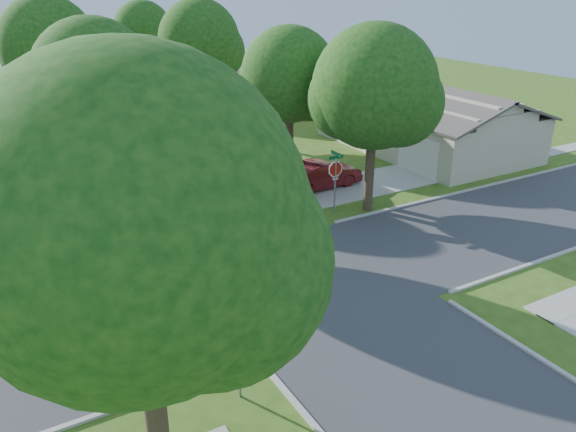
% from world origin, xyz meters
% --- Properties ---
extents(ground, '(100.00, 100.00, 0.00)m').
position_xyz_m(ground, '(0.00, 0.00, 0.00)').
color(ground, '#375417').
rests_on(ground, ground).
extents(road_ns, '(7.00, 100.00, 0.02)m').
position_xyz_m(road_ns, '(0.00, 0.00, 0.00)').
color(road_ns, '#333335').
rests_on(road_ns, ground).
extents(sidewalk_ne, '(1.20, 40.00, 0.04)m').
position_xyz_m(sidewalk_ne, '(6.10, 26.00, 0.02)').
color(sidewalk_ne, '#9E9B91').
rests_on(sidewalk_ne, ground).
extents(sidewalk_nw, '(1.20, 40.00, 0.04)m').
position_xyz_m(sidewalk_nw, '(-6.10, 26.00, 0.02)').
color(sidewalk_nw, '#9E9B91').
rests_on(sidewalk_nw, ground).
extents(driveway, '(8.80, 3.60, 0.05)m').
position_xyz_m(driveway, '(7.90, 7.10, 0.03)').
color(driveway, '#9E9B91').
rests_on(driveway, ground).
extents(stop_sign_sw, '(1.05, 0.80, 2.98)m').
position_xyz_m(stop_sign_sw, '(-4.70, -4.70, 2.03)').
color(stop_sign_sw, gray).
rests_on(stop_sign_sw, ground).
extents(stop_sign_ne, '(1.05, 0.80, 2.98)m').
position_xyz_m(stop_sign_ne, '(4.70, 4.70, 2.03)').
color(stop_sign_ne, gray).
rests_on(stop_sign_ne, ground).
extents(tree_e_near, '(4.97, 4.80, 8.28)m').
position_xyz_m(tree_e_near, '(4.75, 9.01, 5.64)').
color(tree_e_near, '#38281C').
rests_on(tree_e_near, ground).
extents(tree_e_mid, '(5.59, 5.40, 9.21)m').
position_xyz_m(tree_e_mid, '(4.76, 21.01, 6.25)').
color(tree_e_mid, '#38281C').
rests_on(tree_e_mid, ground).
extents(tree_e_far, '(5.17, 5.00, 8.72)m').
position_xyz_m(tree_e_far, '(4.75, 34.01, 5.98)').
color(tree_e_far, '#38281C').
rests_on(tree_e_far, ground).
extents(tree_w_near, '(5.38, 5.20, 8.97)m').
position_xyz_m(tree_w_near, '(-4.64, 9.01, 6.12)').
color(tree_w_near, '#38281C').
rests_on(tree_w_near, ground).
extents(tree_w_mid, '(5.80, 5.60, 9.56)m').
position_xyz_m(tree_w_mid, '(-4.64, 21.01, 6.49)').
color(tree_w_mid, '#38281C').
rests_on(tree_w_mid, ground).
extents(tree_w_far, '(4.76, 4.60, 8.04)m').
position_xyz_m(tree_w_far, '(-4.65, 34.01, 5.51)').
color(tree_w_far, '#38281C').
rests_on(tree_w_far, ground).
extents(tree_sw_corner, '(6.21, 6.00, 9.55)m').
position_xyz_m(tree_sw_corner, '(-7.44, -6.99, 6.26)').
color(tree_sw_corner, '#38281C').
rests_on(tree_sw_corner, ground).
extents(tree_ne_corner, '(5.80, 5.60, 8.66)m').
position_xyz_m(tree_ne_corner, '(6.36, 4.21, 5.59)').
color(tree_ne_corner, '#38281C').
rests_on(tree_ne_corner, ground).
extents(house_ne_near, '(8.42, 13.60, 4.23)m').
position_xyz_m(house_ne_near, '(15.99, 11.00, 1.52)').
color(house_ne_near, '#BBB094').
rests_on(house_ne_near, ground).
extents(house_ne_far, '(8.42, 13.60, 4.23)m').
position_xyz_m(house_ne_far, '(15.99, 29.00, 1.52)').
color(house_ne_far, '#BBB094').
rests_on(house_ne_far, ground).
extents(car_driveway, '(4.53, 1.75, 1.47)m').
position_xyz_m(car_driveway, '(6.00, 7.87, 0.74)').
color(car_driveway, '#521113').
rests_on(car_driveway, ground).
extents(car_curb_east, '(1.76, 4.19, 1.41)m').
position_xyz_m(car_curb_east, '(1.20, 24.04, 0.71)').
color(car_curb_east, black).
rests_on(car_curb_east, ground).
extents(car_curb_west, '(1.80, 4.19, 1.20)m').
position_xyz_m(car_curb_west, '(-3.20, 30.99, 0.60)').
color(car_curb_west, black).
rests_on(car_curb_west, ground).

